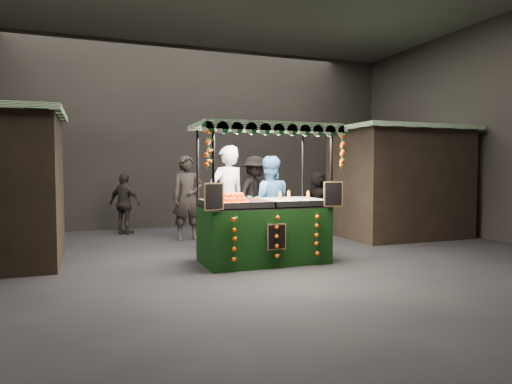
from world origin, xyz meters
name	(u,v)px	position (x,y,z in m)	size (l,w,h in m)	color
ground	(244,261)	(0.00, 0.00, 0.00)	(12.00, 12.00, 0.00)	black
market_hall	(244,66)	(0.00, 0.00, 3.38)	(12.10, 10.10, 5.05)	black
neighbour_stall_right	(399,182)	(4.40, 1.50, 1.31)	(3.00, 2.20, 2.60)	black
juice_stall	(264,220)	(0.30, -0.22, 0.73)	(2.44, 1.44, 2.37)	black
vendor_grey	(227,199)	(-0.05, 0.86, 1.03)	(0.87, 0.70, 2.06)	gray
vendor_blue	(269,204)	(0.77, 0.77, 0.93)	(1.07, 0.93, 1.86)	#2B578A
shopper_0	(188,198)	(-0.45, 2.70, 0.95)	(0.70, 0.46, 1.91)	#2D2824
shopper_1	(351,198)	(3.67, 2.42, 0.88)	(1.08, 1.01, 1.77)	black
shopper_2	(125,204)	(-1.74, 4.03, 0.76)	(0.91, 0.88, 1.52)	black
shopper_3	(255,193)	(1.57, 3.74, 0.97)	(1.44, 1.34, 1.95)	black
shopper_5	(318,199)	(3.48, 3.81, 0.76)	(0.69, 1.47, 1.53)	#2C2523
shopper_6	(231,200)	(0.95, 3.87, 0.79)	(0.39, 0.59, 1.58)	black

